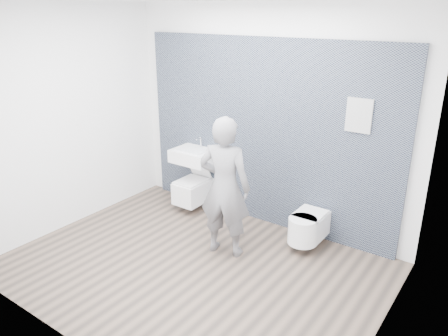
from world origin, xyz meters
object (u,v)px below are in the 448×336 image
Objects in this scene: washbasin at (194,156)px; toilet_rounded at (307,227)px; visitor at (225,187)px; toilet_square at (193,189)px.

washbasin reaches higher than toilet_rounded.
visitor is (1.05, -0.74, 0.03)m from washbasin.
toilet_square is 0.41× the size of visitor.
washbasin is 0.36× the size of visitor.
toilet_square is at bearing -47.81° from visitor.
toilet_square is 1.36m from visitor.
toilet_square is (-0.00, -0.04, -0.50)m from washbasin.
washbasin is at bearing 90.00° from toilet_square.
toilet_rounded is (1.78, -0.08, -0.53)m from washbasin.
visitor is at bearing -138.37° from toilet_rounded.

